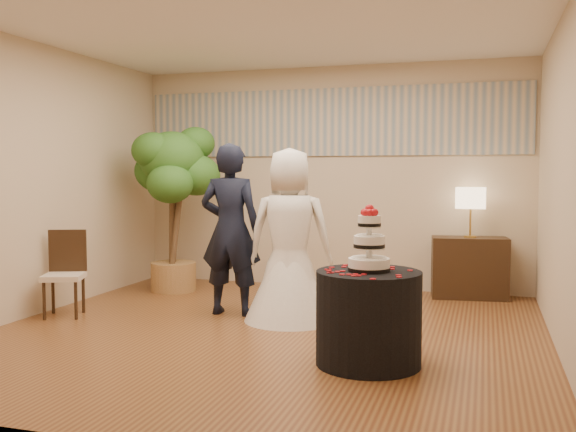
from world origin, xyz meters
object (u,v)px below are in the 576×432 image
(bride, at_px, (290,235))
(side_chair, at_px, (64,274))
(groom, at_px, (231,229))
(cake_table, at_px, (369,318))
(ficus_tree, at_px, (173,207))
(console, at_px, (469,268))
(wedding_cake, at_px, (369,238))
(table_lamp, at_px, (471,212))

(bride, bearing_deg, side_chair, 4.14)
(groom, bearing_deg, cake_table, 139.10)
(groom, relative_size, cake_table, 2.19)
(side_chair, bearing_deg, ficus_tree, 53.83)
(cake_table, xyz_separation_m, ficus_tree, (-2.84, 2.30, 0.68))
(cake_table, relative_size, console, 0.94)
(groom, distance_m, bride, 0.67)
(cake_table, xyz_separation_m, wedding_cake, (0.00, 0.00, 0.62))
(ficus_tree, bearing_deg, wedding_cake, -38.99)
(console, distance_m, side_chair, 4.51)
(table_lamp, xyz_separation_m, ficus_tree, (-3.51, -0.62, 0.03))
(bride, bearing_deg, table_lamp, -143.11)
(groom, height_order, console, groom)
(bride, xyz_separation_m, cake_table, (1.00, -1.21, -0.49))
(console, xyz_separation_m, side_chair, (-3.93, -2.21, 0.08))
(groom, xyz_separation_m, table_lamp, (2.34, 1.61, 0.12))
(wedding_cake, bearing_deg, groom, 141.97)
(groom, bearing_deg, table_lamp, -148.27)
(bride, relative_size, table_lamp, 2.94)
(bride, relative_size, side_chair, 1.95)
(bride, height_order, table_lamp, bride)
(groom, relative_size, console, 2.06)
(console, bearing_deg, bride, -142.03)
(bride, height_order, ficus_tree, ficus_tree)
(wedding_cake, xyz_separation_m, console, (0.67, 2.91, -0.62))
(table_lamp, bearing_deg, cake_table, -103.03)
(wedding_cake, bearing_deg, cake_table, 0.00)
(bride, distance_m, side_chair, 2.35)
(groom, height_order, bride, groom)
(bride, distance_m, console, 2.44)
(console, relative_size, table_lamp, 1.47)
(wedding_cake, height_order, side_chair, wedding_cake)
(cake_table, xyz_separation_m, side_chair, (-3.25, 0.71, 0.08))
(groom, xyz_separation_m, console, (2.34, 1.61, -0.53))
(side_chair, bearing_deg, groom, -0.96)
(console, distance_m, ficus_tree, 3.63)
(cake_table, xyz_separation_m, table_lamp, (0.67, 2.91, 0.64))
(console, height_order, table_lamp, table_lamp)
(ficus_tree, bearing_deg, groom, -40.31)
(groom, bearing_deg, wedding_cake, 139.10)
(cake_table, height_order, console, cake_table)
(cake_table, bearing_deg, side_chair, 167.76)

